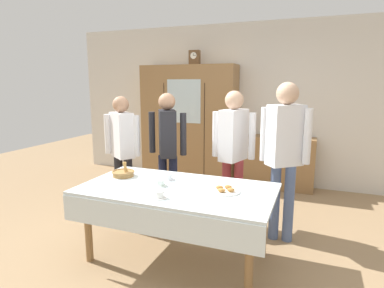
# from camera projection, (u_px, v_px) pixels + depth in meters

# --- Properties ---
(ground_plane) EXTENTS (12.00, 12.00, 0.00)m
(ground_plane) POSITION_uv_depth(u_px,v_px,m) (185.00, 248.00, 3.39)
(ground_plane) COLOR #997A56
(ground_plane) RESTS_ON ground
(back_wall) EXTENTS (6.40, 0.10, 2.70)m
(back_wall) POSITION_uv_depth(u_px,v_px,m) (243.00, 104.00, 5.57)
(back_wall) COLOR silver
(back_wall) RESTS_ON ground
(dining_table) EXTENTS (1.84, 1.00, 0.73)m
(dining_table) POSITION_uv_depth(u_px,v_px,m) (175.00, 198.00, 3.06)
(dining_table) COLOR olive
(dining_table) RESTS_ON ground
(wall_cabinet) EXTENTS (1.67, 0.46, 2.01)m
(wall_cabinet) POSITION_uv_depth(u_px,v_px,m) (189.00, 124.00, 5.68)
(wall_cabinet) COLOR olive
(wall_cabinet) RESTS_ON ground
(mantel_clock) EXTENTS (0.18, 0.11, 0.24)m
(mantel_clock) POSITION_uv_depth(u_px,v_px,m) (195.00, 57.00, 5.43)
(mantel_clock) COLOR brown
(mantel_clock) RESTS_ON wall_cabinet
(bookshelf_low) EXTENTS (1.14, 0.35, 0.85)m
(bookshelf_low) POSITION_uv_depth(u_px,v_px,m) (278.00, 163.00, 5.28)
(bookshelf_low) COLOR olive
(bookshelf_low) RESTS_ON ground
(book_stack) EXTENTS (0.14, 0.21, 0.05)m
(book_stack) POSITION_uv_depth(u_px,v_px,m) (279.00, 136.00, 5.20)
(book_stack) COLOR #3D754C
(book_stack) RESTS_ON bookshelf_low
(tea_cup_center) EXTENTS (0.13, 0.13, 0.06)m
(tea_cup_center) POSITION_uv_depth(u_px,v_px,m) (160.00, 195.00, 2.78)
(tea_cup_center) COLOR white
(tea_cup_center) RESTS_ON dining_table
(tea_cup_near_right) EXTENTS (0.13, 0.13, 0.06)m
(tea_cup_near_right) POSITION_uv_depth(u_px,v_px,m) (168.00, 177.00, 3.30)
(tea_cup_near_right) COLOR white
(tea_cup_near_right) RESTS_ON dining_table
(tea_cup_mid_left) EXTENTS (0.13, 0.13, 0.06)m
(tea_cup_mid_left) POSITION_uv_depth(u_px,v_px,m) (160.00, 183.00, 3.11)
(tea_cup_mid_left) COLOR silver
(tea_cup_mid_left) RESTS_ON dining_table
(bread_basket) EXTENTS (0.24, 0.24, 0.16)m
(bread_basket) POSITION_uv_depth(u_px,v_px,m) (123.00, 173.00, 3.43)
(bread_basket) COLOR #9E7542
(bread_basket) RESTS_ON dining_table
(pastry_plate) EXTENTS (0.28, 0.28, 0.05)m
(pastry_plate) POSITION_uv_depth(u_px,v_px,m) (225.00, 190.00, 2.95)
(pastry_plate) COLOR white
(pastry_plate) RESTS_ON dining_table
(spoon_near_right) EXTENTS (0.12, 0.02, 0.01)m
(spoon_near_right) POSITION_uv_depth(u_px,v_px,m) (207.00, 184.00, 3.15)
(spoon_near_right) COLOR silver
(spoon_near_right) RESTS_ON dining_table
(spoon_mid_left) EXTENTS (0.12, 0.02, 0.01)m
(spoon_mid_left) POSITION_uv_depth(u_px,v_px,m) (120.00, 191.00, 2.96)
(spoon_mid_left) COLOR silver
(spoon_mid_left) RESTS_ON dining_table
(spoon_near_left) EXTENTS (0.12, 0.02, 0.01)m
(spoon_near_left) POSITION_uv_depth(u_px,v_px,m) (130.00, 171.00, 3.64)
(spoon_near_left) COLOR silver
(spoon_near_left) RESTS_ON dining_table
(person_near_right_end) EXTENTS (0.52, 0.41, 1.59)m
(person_near_right_end) POSITION_uv_depth(u_px,v_px,m) (167.00, 142.00, 4.12)
(person_near_right_end) COLOR #191E38
(person_near_right_end) RESTS_ON ground
(person_beside_shelf) EXTENTS (0.52, 0.40, 1.63)m
(person_beside_shelf) POSITION_uv_depth(u_px,v_px,m) (233.00, 145.00, 3.83)
(person_beside_shelf) COLOR #933338
(person_beside_shelf) RESTS_ON ground
(person_behind_table_left) EXTENTS (0.52, 0.39, 1.72)m
(person_behind_table_left) POSITION_uv_depth(u_px,v_px,m) (285.00, 146.00, 3.40)
(person_behind_table_left) COLOR slate
(person_behind_table_left) RESTS_ON ground
(person_by_cabinet) EXTENTS (0.52, 0.37, 1.55)m
(person_by_cabinet) POSITION_uv_depth(u_px,v_px,m) (122.00, 144.00, 4.17)
(person_by_cabinet) COLOR #232328
(person_by_cabinet) RESTS_ON ground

